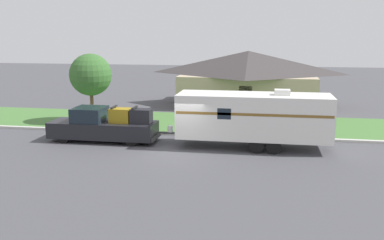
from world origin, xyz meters
TOP-DOWN VIEW (x-y plane):
  - ground_plane at (0.00, 0.00)m, footprint 120.00×120.00m
  - curb_strip at (0.00, 3.75)m, footprint 80.00×0.30m
  - lawn_strip at (0.00, 7.40)m, footprint 80.00×7.00m
  - house_across_street at (2.83, 15.61)m, footprint 11.80×8.42m
  - pickup_truck at (-4.69, 1.61)m, footprint 6.19×1.92m
  - travel_trailer at (3.74, 1.61)m, footprint 9.22×2.48m
  - mailbox at (7.21, 4.90)m, footprint 0.48×0.20m
  - tree_in_yard at (-7.48, 6.61)m, footprint 2.87×2.87m

SIDE VIEW (x-z plane):
  - ground_plane at x=0.00m, z-range 0.00..0.00m
  - lawn_strip at x=0.00m, z-range 0.00..0.03m
  - curb_strip at x=0.00m, z-range 0.00..0.14m
  - pickup_truck at x=-4.69m, z-range -0.14..1.90m
  - mailbox at x=7.21m, z-range 0.35..1.65m
  - travel_trailer at x=3.74m, z-range 0.14..3.32m
  - house_across_street at x=2.83m, z-range 0.09..4.69m
  - tree_in_yard at x=-7.48m, z-range 0.91..5.63m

